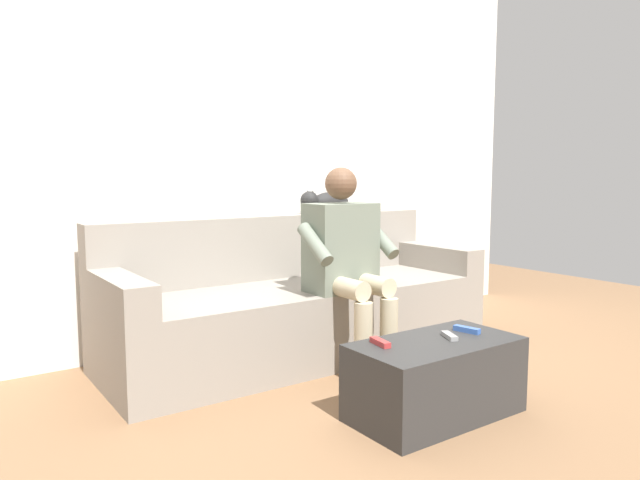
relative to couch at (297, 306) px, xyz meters
name	(u,v)px	position (x,y,z in m)	size (l,w,h in m)	color
ground_plane	(373,387)	(0.00, 0.74, -0.30)	(8.00, 8.00, 0.00)	#846042
back_wall	(255,132)	(0.00, -0.52, 1.10)	(4.87, 0.06, 2.80)	silver
couch	(297,306)	(0.00, 0.00, 0.00)	(2.39, 0.83, 0.85)	gray
coffee_table	(435,378)	(0.00, 1.18, -0.12)	(0.80, 0.42, 0.36)	#2D2D2D
person_solo_seated	(347,256)	(-0.08, 0.40, 0.35)	(0.54, 0.49, 1.15)	slate
cat_on_backrest	(326,202)	(-0.42, -0.28, 0.63)	(0.54, 0.13, 0.16)	black
remote_blue	(467,330)	(-0.23, 1.16, 0.07)	(0.13, 0.03, 0.03)	#3860B7
remote_gray	(449,336)	(-0.09, 1.18, 0.07)	(0.12, 0.04, 0.02)	gray
remote_red	(380,342)	(0.25, 1.08, 0.07)	(0.13, 0.04, 0.02)	#B73333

